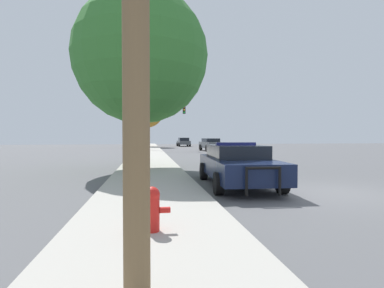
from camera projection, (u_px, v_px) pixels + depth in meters
name	position (u px, v px, depth m)	size (l,w,h in m)	color
ground_plane	(326.00, 192.00, 8.82)	(110.00, 110.00, 0.00)	#565659
sidewalk_left	(151.00, 195.00, 8.07)	(3.00, 110.00, 0.13)	#ADA89E
police_car	(237.00, 164.00, 10.04)	(2.27, 5.11, 1.44)	#141E3D
fire_hydrant	(152.00, 208.00, 4.79)	(0.59, 0.26, 0.72)	red
traffic_light	(164.00, 117.00, 33.58)	(4.15, 0.35, 5.13)	#424247
car_background_distant	(184.00, 142.00, 49.21)	(2.08, 3.97, 1.42)	#474C51
car_background_oncoming	(211.00, 144.00, 33.60)	(2.24, 4.49, 1.41)	#474C51
tree_sidewalk_near	(141.00, 57.00, 14.13)	(6.33, 6.33, 8.46)	brown
tree_sidewalk_far	(147.00, 112.00, 45.37)	(4.83, 4.83, 7.68)	brown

